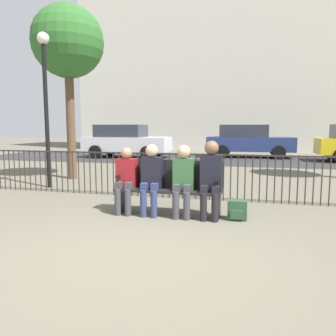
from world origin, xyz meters
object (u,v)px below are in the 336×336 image
Objects in this scene: seated_person_3 at (211,175)px; backpack at (237,210)px; park_bench at (169,185)px; parked_car_0 at (248,140)px; seated_person_1 at (151,175)px; tree_0 at (68,43)px; parked_car_1 at (125,141)px; seated_person_0 at (126,177)px; seated_person_2 at (183,177)px; lamp_post at (45,87)px.

seated_person_3 is 0.70m from backpack.
park_bench is 11.62m from parked_car_0.
seated_person_1 is at bearing -179.79° from seated_person_3.
tree_0 reaches higher than backpack.
parked_car_1 is at bearing 98.52° from tree_0.
parked_car_1 is at bearing 111.46° from seated_person_0.
parked_car_0 is at bearing 85.30° from seated_person_2.
backpack is at bearing 4.50° from seated_person_3.
backpack is (1.87, 0.04, -0.48)m from seated_person_0.
seated_person_2 is at bearing -0.04° from seated_person_1.
seated_person_1 reaches higher than seated_person_2.
parked_car_0 is (4.72, 9.83, -1.60)m from lamp_post.
park_bench is at bearing 25.31° from seated_person_1.
parked_car_1 reaches higher than park_bench.
seated_person_1 is 0.25× the size of tree_0.
backpack is 0.09× the size of lamp_post.
park_bench is 0.75m from seated_person_0.
seated_person_3 is at bearing -23.76° from lamp_post.
tree_0 reaches higher than parked_car_1.
seated_person_1 is 11.78m from parked_car_0.
seated_person_0 is at bearing -179.53° from seated_person_1.
seated_person_0 is 1.45m from seated_person_3.
seated_person_0 is 0.95× the size of seated_person_1.
seated_person_3 reaches higher than backpack.
seated_person_1 is at bearing -43.88° from tree_0.
seated_person_0 is 11.85m from parked_car_0.
tree_0 is (-4.39, 3.26, 3.08)m from seated_person_3.
seated_person_1 is at bearing 0.47° from seated_person_0.
lamp_post is (-4.63, 1.82, 2.29)m from backpack.
backpack is 5.48m from lamp_post.
parked_car_1 is (-4.41, 10.07, 0.17)m from seated_person_1.
tree_0 reaches higher than parked_car_0.
seated_person_3 is (1.45, 0.01, 0.08)m from seated_person_0.
seated_person_2 is at bearing -177.54° from backpack.
seated_person_3 is 0.26× the size of tree_0.
parked_car_0 is (1.51, 11.68, 0.17)m from seated_person_1.
seated_person_0 reaches higher than backpack.
tree_0 is at bearing 97.33° from lamp_post.
lamp_post is at bearing 149.98° from seated_person_1.
seated_person_1 is at bearing -178.50° from backpack.
seated_person_3 is at bearing -61.75° from parked_car_1.
park_bench is at bearing -96.09° from parked_car_0.
seated_person_1 is 0.28× the size of parked_car_1.
park_bench is at bearing 175.40° from backpack.
parked_car_0 is (0.96, 11.68, 0.17)m from seated_person_2.
seated_person_3 is 0.30× the size of parked_car_1.
seated_person_2 is at bearing -94.70° from parked_car_0.
parked_car_1 reaches higher than seated_person_2.
tree_0 is (-3.94, 3.26, 3.12)m from seated_person_2.
parked_car_0 reaches higher than park_bench.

